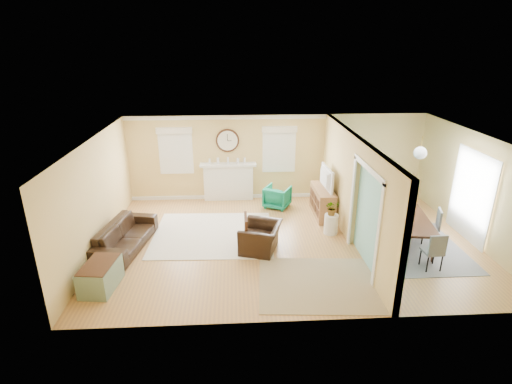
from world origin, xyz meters
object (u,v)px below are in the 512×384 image
sofa (126,236)px  dining_table (406,231)px  green_chair (277,197)px  eames_chair (261,237)px  credenza (322,202)px

sofa → dining_table: size_ratio=1.12×
green_chair → dining_table: dining_table is taller
green_chair → dining_table: size_ratio=0.37×
eames_chair → sofa: bearing=-78.0°
green_chair → sofa: bearing=58.0°
sofa → green_chair: green_chair is taller
eames_chair → green_chair: (0.66, 2.58, -0.00)m
credenza → dining_table: size_ratio=0.73×
sofa → credenza: credenza is taller
eames_chair → credenza: (1.87, 1.92, 0.08)m
sofa → credenza: (5.06, 1.61, 0.09)m
sofa → green_chair: bearing=-49.9°
eames_chair → green_chair: 2.66m
eames_chair → credenza: 2.68m
credenza → eames_chair: bearing=-134.2°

